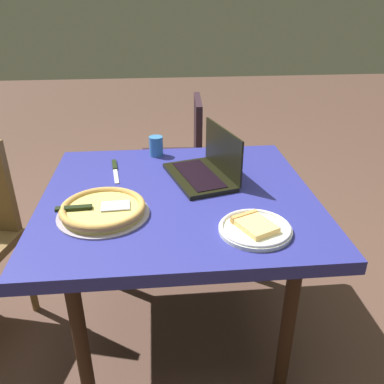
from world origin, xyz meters
name	(u,v)px	position (x,y,z in m)	size (l,w,h in m)	color
ground_plane	(181,328)	(0.00, 0.00, 0.00)	(12.00, 12.00, 0.00)	brown
dining_table	(179,209)	(0.00, 0.00, 0.65)	(1.05, 0.99, 0.71)	navy
laptop	(206,168)	(0.13, 0.13, 0.76)	(0.30, 0.39, 0.21)	black
pizza_plate	(255,228)	(0.23, -0.30, 0.73)	(0.24, 0.24, 0.04)	white
pizza_tray	(103,210)	(-0.27, -0.14, 0.74)	(0.32, 0.32, 0.04)	#A49BAD
table_knife	(115,169)	(-0.26, 0.26, 0.72)	(0.05, 0.25, 0.01)	beige
drink_cup	(156,146)	(-0.08, 0.41, 0.76)	(0.07, 0.07, 0.09)	teal
chair_far	(181,155)	(0.07, 0.95, 0.50)	(0.40, 0.40, 0.85)	black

